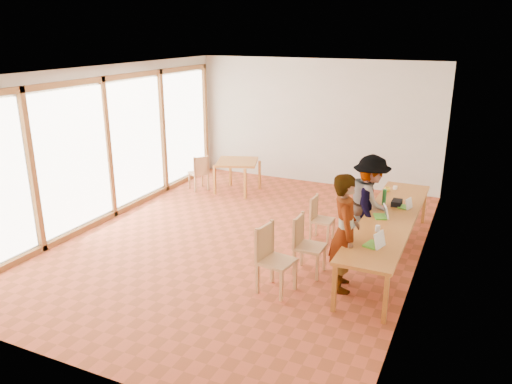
# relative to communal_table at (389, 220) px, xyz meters

# --- Properties ---
(ground) EXTENTS (8.00, 8.00, 0.00)m
(ground) POSITION_rel_communal_table_xyz_m (-2.50, -0.30, -0.70)
(ground) COLOR #B0482A
(ground) RESTS_ON ground
(wall_back) EXTENTS (6.00, 0.10, 3.00)m
(wall_back) POSITION_rel_communal_table_xyz_m (-2.50, 3.70, 0.80)
(wall_back) COLOR beige
(wall_back) RESTS_ON ground
(wall_front) EXTENTS (6.00, 0.10, 3.00)m
(wall_front) POSITION_rel_communal_table_xyz_m (-2.50, -4.30, 0.80)
(wall_front) COLOR beige
(wall_front) RESTS_ON ground
(wall_right) EXTENTS (0.10, 8.00, 3.00)m
(wall_right) POSITION_rel_communal_table_xyz_m (0.50, -0.30, 0.80)
(wall_right) COLOR beige
(wall_right) RESTS_ON ground
(window_wall) EXTENTS (0.10, 8.00, 3.00)m
(window_wall) POSITION_rel_communal_table_xyz_m (-5.46, -0.30, 0.80)
(window_wall) COLOR white
(window_wall) RESTS_ON ground
(ceiling) EXTENTS (6.00, 8.00, 0.04)m
(ceiling) POSITION_rel_communal_table_xyz_m (-2.50, -0.30, 2.32)
(ceiling) COLOR white
(ceiling) RESTS_ON wall_back
(communal_table) EXTENTS (0.80, 4.00, 0.75)m
(communal_table) POSITION_rel_communal_table_xyz_m (0.00, 0.00, 0.00)
(communal_table) COLOR #B27727
(communal_table) RESTS_ON ground
(side_table) EXTENTS (0.90, 0.90, 0.75)m
(side_table) POSITION_rel_communal_table_xyz_m (-3.87, 2.17, -0.03)
(side_table) COLOR #B27727
(side_table) RESTS_ON ground
(chair_near) EXTENTS (0.53, 0.53, 0.53)m
(chair_near) POSITION_rel_communal_table_xyz_m (-1.36, -1.74, -0.09)
(chair_near) COLOR tan
(chair_near) RESTS_ON ground
(chair_mid) EXTENTS (0.44, 0.44, 0.49)m
(chair_mid) POSITION_rel_communal_table_xyz_m (-1.10, -1.01, -0.13)
(chair_mid) COLOR tan
(chair_mid) RESTS_ON ground
(chair_far) EXTENTS (0.38, 0.38, 0.43)m
(chair_far) POSITION_rel_communal_table_xyz_m (-1.30, 0.30, -0.21)
(chair_far) COLOR tan
(chair_far) RESTS_ON ground
(chair_empty) EXTENTS (0.53, 0.53, 0.46)m
(chair_empty) POSITION_rel_communal_table_xyz_m (-0.92, 0.97, -0.17)
(chair_empty) COLOR tan
(chair_empty) RESTS_ON ground
(chair_spare) EXTENTS (0.54, 0.54, 0.45)m
(chair_spare) POSITION_rel_communal_table_xyz_m (-4.72, 1.92, -0.19)
(chair_spare) COLOR tan
(chair_spare) RESTS_ON ground
(person_near) EXTENTS (0.62, 0.75, 1.75)m
(person_near) POSITION_rel_communal_table_xyz_m (-0.41, -1.25, 0.17)
(person_near) COLOR gray
(person_near) RESTS_ON ground
(person_mid) EXTENTS (0.77, 0.90, 1.62)m
(person_mid) POSITION_rel_communal_table_xyz_m (-0.45, 0.35, 0.11)
(person_mid) COLOR gray
(person_mid) RESTS_ON ground
(person_far) EXTENTS (0.85, 1.19, 1.67)m
(person_far) POSITION_rel_communal_table_xyz_m (-0.39, 0.28, 0.13)
(person_far) COLOR gray
(person_far) RESTS_ON ground
(laptop_near) EXTENTS (0.29, 0.31, 0.23)m
(laptop_near) POSITION_rel_communal_table_xyz_m (0.04, -1.25, 0.11)
(laptop_near) COLOR #51AE2B
(laptop_near) RESTS_ON communal_table
(laptop_mid) EXTENTS (0.29, 0.31, 0.21)m
(laptop_mid) POSITION_rel_communal_table_xyz_m (-0.10, -0.07, 0.11)
(laptop_mid) COLOR #51AE2B
(laptop_mid) RESTS_ON communal_table
(laptop_far) EXTENTS (0.23, 0.25, 0.18)m
(laptop_far) POSITION_rel_communal_table_xyz_m (0.18, 0.54, 0.10)
(laptop_far) COLOR #51AE2B
(laptop_far) RESTS_ON communal_table
(yellow_mug) EXTENTS (0.12, 0.12, 0.09)m
(yellow_mug) POSITION_rel_communal_table_xyz_m (-0.29, 1.31, 0.09)
(yellow_mug) COLOR yellow
(yellow_mug) RESTS_ON communal_table
(green_bottle) EXTENTS (0.07, 0.07, 0.28)m
(green_bottle) POSITION_rel_communal_table_xyz_m (-0.21, 0.55, 0.19)
(green_bottle) COLOR #206E31
(green_bottle) RESTS_ON communal_table
(clear_glass) EXTENTS (0.07, 0.07, 0.09)m
(clear_glass) POSITION_rel_communal_table_xyz_m (-0.06, -0.68, 0.09)
(clear_glass) COLOR silver
(clear_glass) RESTS_ON communal_table
(condiment_cup) EXTENTS (0.08, 0.08, 0.06)m
(condiment_cup) POSITION_rel_communal_table_xyz_m (-0.18, 1.54, 0.08)
(condiment_cup) COLOR white
(condiment_cup) RESTS_ON communal_table
(pink_phone) EXTENTS (0.05, 0.10, 0.01)m
(pink_phone) POSITION_rel_communal_table_xyz_m (-0.17, 0.47, 0.05)
(pink_phone) COLOR #E0445F
(pink_phone) RESTS_ON communal_table
(black_pouch) EXTENTS (0.16, 0.26, 0.09)m
(black_pouch) POSITION_rel_communal_table_xyz_m (0.00, 0.62, 0.09)
(black_pouch) COLOR black
(black_pouch) RESTS_ON communal_table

